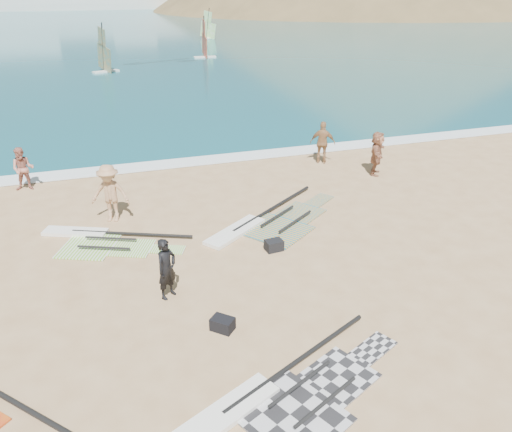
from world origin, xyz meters
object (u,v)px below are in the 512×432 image
object	(u,v)px
beachgoer_left	(23,169)
beachgoer_back	(323,143)
beachgoer_mid	(110,193)
person_wetsuit	(167,269)
rig_grey	(283,397)
gear_bag_far	(223,324)
gear_bag_near	(274,245)
beachgoer_right	(377,153)
rig_green	(99,240)
rig_orange	(268,223)

from	to	relation	value
beachgoer_left	beachgoer_back	world-z (taller)	beachgoer_back
beachgoer_mid	beachgoer_back	world-z (taller)	beachgoer_mid
person_wetsuit	beachgoer_mid	xyz separation A→B (m)	(-1.10, 5.14, 0.17)
rig_grey	gear_bag_far	world-z (taller)	gear_bag_far
person_wetsuit	beachgoer_left	xyz separation A→B (m)	(-4.14, 9.06, 0.03)
gear_bag_far	beachgoer_left	xyz separation A→B (m)	(-5.13, 10.83, 0.70)
gear_bag_near	beachgoer_right	size ratio (longest dim) A/B	0.28
rig_grey	gear_bag_far	xyz separation A→B (m)	(-0.57, 2.45, 0.11)
rig_grey	beachgoer_left	size ratio (longest dim) A/B	3.14
rig_green	gear_bag_far	bearing A→B (deg)	-41.00
gear_bag_near	beachgoer_mid	bearing A→B (deg)	140.90
gear_bag_near	beachgoer_mid	size ratio (longest dim) A/B	0.26
rig_green	rig_orange	distance (m)	5.48
gear_bag_far	beachgoer_back	size ratio (longest dim) A/B	0.28
rig_orange	beachgoer_back	bearing A→B (deg)	13.65
rig_grey	person_wetsuit	world-z (taller)	person_wetsuit
rig_grey	beachgoer_back	size ratio (longest dim) A/B	2.84
person_wetsuit	beachgoer_mid	bearing A→B (deg)	64.53
beachgoer_left	beachgoer_back	distance (m)	12.38
beachgoer_back	rig_orange	bearing A→B (deg)	79.59
rig_grey	beachgoer_left	bearing A→B (deg)	87.57
rig_grey	beachgoer_right	distance (m)	13.42
rig_green	person_wetsuit	distance (m)	4.11
beachgoer_right	gear_bag_far	bearing A→B (deg)	166.35
gear_bag_far	beachgoer_back	xyz separation A→B (m)	(7.24, 10.15, 0.79)
gear_bag_far	person_wetsuit	distance (m)	2.13
beachgoer_back	beachgoer_right	xyz separation A→B (m)	(1.54, -2.01, -0.02)
person_wetsuit	rig_grey	bearing A→B (deg)	-107.25
rig_grey	beachgoer_mid	size ratio (longest dim) A/B	2.68
gear_bag_far	beachgoer_back	bearing A→B (deg)	54.50
beachgoer_right	beachgoer_left	bearing A→B (deg)	112.55
rig_grey	beachgoer_left	xyz separation A→B (m)	(-5.70, 13.28, 0.80)
rig_grey	gear_bag_far	size ratio (longest dim) A/B	10.29
person_wetsuit	beachgoer_back	xyz separation A→B (m)	(8.22, 8.38, 0.12)
rig_green	rig_orange	bearing A→B (deg)	18.29
rig_grey	rig_green	distance (m)	8.53
rig_orange	gear_bag_near	world-z (taller)	gear_bag_near
rig_orange	gear_bag_far	xyz separation A→B (m)	(-2.85, -4.96, 0.11)
rig_orange	beachgoer_left	world-z (taller)	beachgoer_left
rig_green	beachgoer_back	bearing A→B (deg)	49.03
rig_grey	beachgoer_back	distance (m)	14.28
rig_orange	beachgoer_mid	size ratio (longest dim) A/B	2.77
beachgoer_left	person_wetsuit	bearing A→B (deg)	-57.72
rig_orange	person_wetsuit	bearing A→B (deg)	-176.39
beachgoer_mid	gear_bag_near	bearing A→B (deg)	-17.55
beachgoer_mid	beachgoer_right	distance (m)	10.92
rig_orange	rig_green	bearing A→B (deg)	138.55
beachgoer_left	beachgoer_mid	bearing A→B (deg)	-44.44
gear_bag_near	beachgoer_back	bearing A→B (deg)	55.32
rig_grey	beachgoer_mid	distance (m)	9.78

